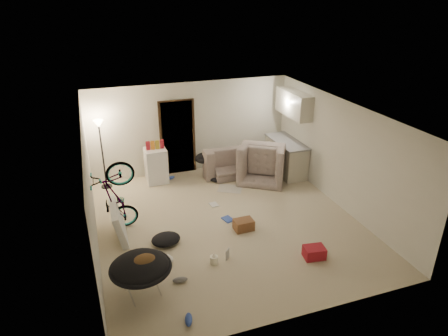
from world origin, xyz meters
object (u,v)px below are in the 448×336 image
object	(u,v)px
sofa	(238,161)
saucer_chair	(141,272)
drink_case_a	(244,225)
drink_case_b	(314,252)
armchair	(264,164)
tv_box	(119,221)
mini_fridge	(156,165)
bicycle	(117,212)
juicer	(214,259)
floor_lamp	(101,140)
kitchen_counter	(286,157)

from	to	relation	value
sofa	saucer_chair	distance (m)	5.26
drink_case_a	drink_case_b	bearing A→B (deg)	-57.42
armchair	tv_box	distance (m)	4.32
mini_fridge	drink_case_a	distance (m)	3.25
bicycle	tv_box	size ratio (longest dim) A/B	1.53
drink_case_b	juicer	bearing A→B (deg)	174.53
floor_lamp	armchair	distance (m)	4.27
kitchen_counter	juicer	distance (m)	4.58
juicer	sofa	bearing A→B (deg)	63.17
drink_case_a	armchair	bearing A→B (deg)	55.32
armchair	saucer_chair	bearing A→B (deg)	75.49
kitchen_counter	armchair	distance (m)	0.75
floor_lamp	armchair	world-z (taller)	floor_lamp
drink_case_b	sofa	bearing A→B (deg)	97.70
armchair	tv_box	bearing A→B (deg)	55.16
saucer_chair	kitchen_counter	bearing A→B (deg)	38.95
sofa	bicycle	xyz separation A→B (m)	(-3.47, -2.00, 0.13)
tv_box	drink_case_b	distance (m)	3.96
floor_lamp	drink_case_b	bearing A→B (deg)	-51.16
armchair	mini_fridge	size ratio (longest dim) A/B	1.29
kitchen_counter	juicer	xyz separation A→B (m)	(-3.16, -3.30, -0.35)
floor_lamp	bicycle	distance (m)	2.37
kitchen_counter	bicycle	size ratio (longest dim) A/B	0.90
sofa	armchair	xyz separation A→B (m)	(0.53, -0.59, 0.09)
floor_lamp	drink_case_a	bearing A→B (deg)	-49.25
armchair	bicycle	world-z (taller)	bicycle
sofa	bicycle	world-z (taller)	bicycle
tv_box	kitchen_counter	bearing A→B (deg)	21.67
bicycle	saucer_chair	xyz separation A→B (m)	(0.19, -2.12, -0.00)
kitchen_counter	armchair	bearing A→B (deg)	-169.13
mini_fridge	juicer	xyz separation A→B (m)	(0.37, -3.85, -0.37)
floor_lamp	tv_box	distance (m)	2.63
kitchen_counter	drink_case_b	xyz separation A→B (m)	(-1.29, -3.75, -0.33)
floor_lamp	kitchen_counter	world-z (taller)	floor_lamp
kitchen_counter	sofa	size ratio (longest dim) A/B	0.73
saucer_chair	drink_case_a	distance (m)	2.68
drink_case_a	saucer_chair	bearing A→B (deg)	-152.92
juicer	floor_lamp	bearing A→B (deg)	112.96
drink_case_b	floor_lamp	bearing A→B (deg)	136.91
bicycle	drink_case_a	xyz separation A→B (m)	(2.52, -0.84, -0.32)
bicycle	drink_case_a	world-z (taller)	bicycle
floor_lamp	bicycle	size ratio (longest dim) A/B	1.09
mini_fridge	drink_case_b	bearing A→B (deg)	-63.67
tv_box	drink_case_a	distance (m)	2.61
floor_lamp	kitchen_counter	distance (m)	4.95
drink_case_a	bicycle	bearing A→B (deg)	159.95
bicycle	tv_box	xyz separation A→B (m)	(0.00, -0.25, -0.08)
saucer_chair	drink_case_b	xyz separation A→B (m)	(3.25, -0.08, -0.32)
juicer	drink_case_a	bearing A→B (deg)	43.39
sofa	tv_box	xyz separation A→B (m)	(-3.47, -2.25, 0.06)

